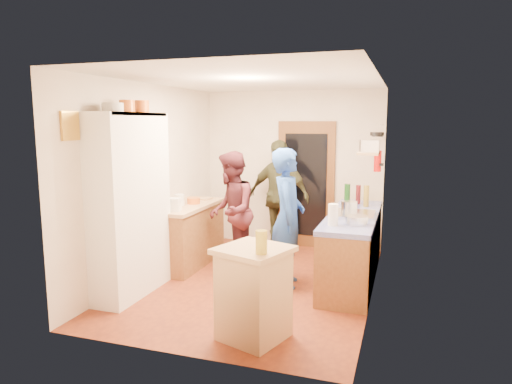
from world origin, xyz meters
The scene contains 44 objects.
floor centered at (0.00, 0.00, -0.01)m, with size 3.00×4.00×0.02m, color maroon.
ceiling centered at (0.00, 0.00, 2.61)m, with size 3.00×4.00×0.02m, color silver.
wall_back centered at (0.00, 2.01, 1.30)m, with size 3.00×0.02×2.60m, color silver.
wall_front centered at (0.00, -2.01, 1.30)m, with size 3.00×0.02×2.60m, color silver.
wall_left centered at (-1.51, 0.00, 1.30)m, with size 0.02×4.00×2.60m, color silver.
wall_right centered at (1.51, 0.00, 1.30)m, with size 0.02×4.00×2.60m, color silver.
door_frame centered at (0.25, 1.97, 1.05)m, with size 0.95×0.06×2.10m, color brown.
door_glass centered at (0.25, 1.94, 1.05)m, with size 0.70×0.02×1.70m, color black.
hutch_body centered at (-1.30, -0.80, 1.10)m, with size 0.40×1.20×2.20m, color white.
hutch_top_shelf centered at (-1.30, -0.80, 2.18)m, with size 0.40×1.14×0.04m, color white.
plate_stack centered at (-1.30, -1.06, 2.25)m, with size 0.24×0.24×0.10m, color white.
orange_pot_a centered at (-1.30, -0.79, 2.27)m, with size 0.18×0.18×0.14m, color orange.
orange_pot_b centered at (-1.30, -0.47, 2.28)m, with size 0.17×0.17×0.15m, color orange.
left_counter_base centered at (-1.20, 0.45, 0.42)m, with size 0.60×1.40×0.85m, color brown.
left_counter_top centered at (-1.20, 0.45, 0.88)m, with size 0.64×1.44×0.05m, color tan.
toaster centered at (-1.15, -0.07, 0.99)m, with size 0.24×0.16×0.18m, color white.
kettle centered at (-1.25, 0.34, 0.98)m, with size 0.14×0.14×0.16m, color white.
orange_bowl centered at (-1.12, 0.53, 0.94)m, with size 0.19×0.19×0.09m, color orange.
chopping_board centered at (-1.18, 0.92, 0.91)m, with size 0.30×0.22×0.03m, color tan.
right_counter_base centered at (1.20, 0.50, 0.42)m, with size 0.60×2.20×0.84m, color brown.
right_counter_top centered at (1.20, 0.50, 0.87)m, with size 0.62×2.22×0.06m, color #040FA2.
hob centered at (1.20, 0.38, 0.92)m, with size 0.55×0.58×0.04m, color silver.
pot_on_hob centered at (1.15, 0.44, 1.01)m, with size 0.21×0.21×0.13m, color silver.
bottle_a centered at (1.05, 1.02, 1.06)m, with size 0.08×0.08×0.32m, color #143F14.
bottle_b centered at (1.18, 1.27, 1.04)m, with size 0.07×0.07×0.28m, color #591419.
bottle_c centered at (1.31, 1.09, 1.05)m, with size 0.08×0.08×0.30m, color olive.
paper_towel centered at (1.05, -0.25, 1.03)m, with size 0.12×0.12×0.25m, color white.
mixing_bowl centered at (1.30, -0.12, 0.95)m, with size 0.27×0.27×0.10m, color silver.
island_base centered at (0.49, -1.47, 0.43)m, with size 0.55×0.55×0.86m, color tan.
island_top centered at (0.49, -1.47, 0.89)m, with size 0.62×0.62×0.05m, color tan.
cutting_board centered at (0.46, -1.40, 0.90)m, with size 0.35×0.28×0.02m, color white.
oil_jar centered at (0.62, -1.64, 1.02)m, with size 0.11×0.11×0.22m, color #AD9E2D.
pan_rail centered at (1.46, 1.52, 2.05)m, with size 0.02×0.02×0.65m, color silver.
pan_hang_a centered at (1.40, 1.35, 1.92)m, with size 0.18×0.18×0.05m, color black.
pan_hang_b centered at (1.40, 1.55, 1.90)m, with size 0.16×0.16×0.05m, color black.
pan_hang_c centered at (1.40, 1.75, 1.91)m, with size 0.17×0.17×0.05m, color black.
wall_shelf centered at (1.37, 0.45, 1.70)m, with size 0.26×0.42×0.03m, color tan.
radio centered at (1.37, 0.45, 1.79)m, with size 0.22×0.30×0.15m, color silver.
ext_bracket centered at (1.47, 1.70, 1.45)m, with size 0.06×0.10×0.04m, color black.
fire_extinguisher centered at (1.41, 1.70, 1.50)m, with size 0.11×0.11×0.32m, color red.
picture_frame centered at (-1.48, -1.55, 2.05)m, with size 0.03×0.25×0.30m, color gold.
person_hob centered at (0.47, 0.05, 0.88)m, with size 0.64×0.42×1.77m, color #2247A4.
person_left centered at (-0.46, 0.46, 0.84)m, with size 0.82×0.64×1.69m, color #471B23.
person_back centered at (-0.10, 1.54, 0.91)m, with size 1.06×0.44×1.81m, color #3B3C25.
Camera 1 is at (1.83, -5.44, 2.09)m, focal length 32.00 mm.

